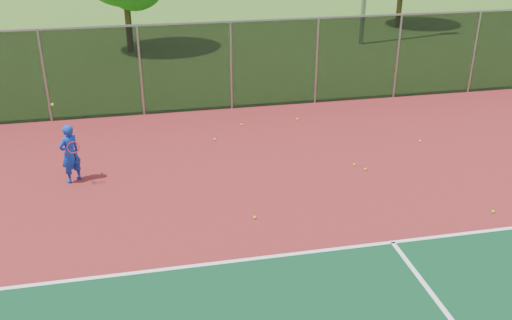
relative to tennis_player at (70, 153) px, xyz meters
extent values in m
cube|color=maroon|center=(4.93, -5.37, -0.79)|extent=(30.00, 20.00, 0.02)
cube|color=white|center=(6.93, -4.37, -0.77)|extent=(22.00, 0.10, 0.00)
cube|color=black|center=(4.93, 4.63, 0.72)|extent=(30.00, 0.04, 3.00)
cube|color=gray|center=(4.93, 4.63, 2.22)|extent=(30.00, 0.06, 0.06)
imported|color=#1233A9|center=(0.00, 0.00, 0.00)|extent=(0.67, 0.66, 1.56)
cylinder|color=black|center=(0.15, -0.25, 0.00)|extent=(0.03, 0.15, 0.27)
torus|color=#A51414|center=(0.15, -0.35, 0.30)|extent=(0.30, 0.13, 0.29)
sphere|color=#BDD919|center=(-0.25, 0.10, 1.30)|extent=(0.07, 0.07, 0.07)
sphere|color=#BDD919|center=(7.47, -0.60, -0.75)|extent=(0.07, 0.07, 0.07)
sphere|color=#BDD919|center=(3.96, 1.94, -0.75)|extent=(0.07, 0.07, 0.07)
sphere|color=#BDD919|center=(6.86, 3.08, -0.75)|extent=(0.07, 0.07, 0.07)
sphere|color=#BDD919|center=(4.23, -2.81, -0.75)|extent=(0.07, 0.07, 0.07)
sphere|color=#BDD919|center=(9.75, -3.67, -0.75)|extent=(0.07, 0.07, 0.07)
sphere|color=#BDD919|center=(4.97, 2.95, -0.75)|extent=(0.07, 0.07, 0.07)
sphere|color=#BDD919|center=(9.99, 0.56, -0.75)|extent=(0.07, 0.07, 0.07)
sphere|color=#BDD919|center=(7.66, -0.93, -0.75)|extent=(0.07, 0.07, 0.07)
cylinder|color=#342513|center=(1.54, 13.43, 0.45)|extent=(0.30, 0.30, 2.50)
cylinder|color=#342513|center=(16.28, 16.14, 0.33)|extent=(0.30, 0.30, 2.27)
camera|label=1|loc=(1.99, -13.87, 6.00)|focal=40.00mm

